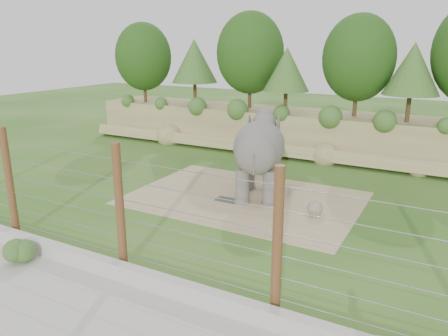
% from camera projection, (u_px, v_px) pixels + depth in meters
% --- Properties ---
extents(ground, '(90.00, 90.00, 0.00)m').
position_uv_depth(ground, '(200.00, 219.00, 17.30)').
color(ground, '#2B5C19').
rests_on(ground, ground).
extents(back_embankment, '(30.00, 5.52, 8.77)m').
position_uv_depth(back_embankment, '(316.00, 90.00, 26.64)').
color(back_embankment, '#897C54').
rests_on(back_embankment, ground).
extents(dirt_patch, '(10.00, 7.00, 0.02)m').
position_uv_depth(dirt_patch, '(244.00, 198.00, 19.60)').
color(dirt_patch, tan).
rests_on(dirt_patch, ground).
extents(drain_grate, '(1.00, 0.60, 0.03)m').
position_uv_depth(drain_grate, '(227.00, 200.00, 19.29)').
color(drain_grate, '#262628').
rests_on(drain_grate, dirt_patch).
extents(elephant, '(3.16, 4.84, 3.62)m').
position_uv_depth(elephant, '(259.00, 158.00, 19.31)').
color(elephant, '#5D5754').
rests_on(elephant, ground).
extents(stone_ball, '(0.62, 0.62, 0.62)m').
position_uv_depth(stone_ball, '(315.00, 208.00, 17.50)').
color(stone_ball, gray).
rests_on(stone_ball, dirt_patch).
extents(retaining_wall, '(26.00, 0.35, 0.50)m').
position_uv_depth(retaining_wall, '(112.00, 269.00, 13.00)').
color(retaining_wall, beige).
rests_on(retaining_wall, ground).
extents(walkway, '(26.00, 4.00, 0.01)m').
position_uv_depth(walkway, '(60.00, 311.00, 11.38)').
color(walkway, beige).
rests_on(walkway, ground).
extents(barrier_fence, '(20.26, 0.26, 4.00)m').
position_uv_depth(barrier_fence, '(120.00, 208.00, 12.94)').
color(barrier_fence, '#5A3718').
rests_on(barrier_fence, ground).
extents(walkway_shrub, '(0.79, 0.79, 0.79)m').
position_uv_depth(walkway_shrub, '(19.00, 252.00, 13.71)').
color(walkway_shrub, '#366226').
rests_on(walkway_shrub, walkway).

